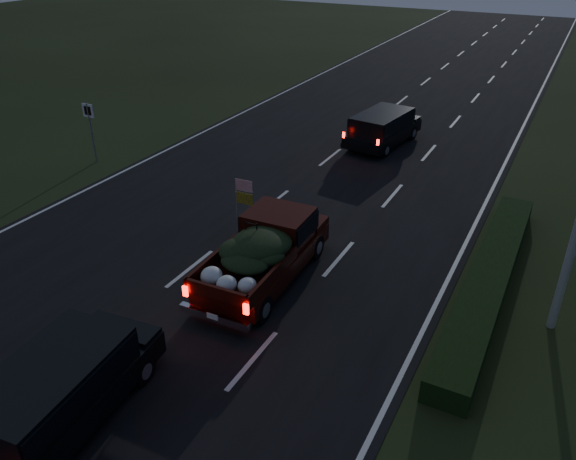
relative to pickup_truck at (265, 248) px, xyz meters
The scene contains 7 objects.
ground 2.45m from the pickup_truck, 164.16° to the right, with size 120.00×120.00×0.00m, color black.
road_asphalt 2.45m from the pickup_truck, 164.16° to the right, with size 14.00×120.00×0.02m, color black.
hedge_row 6.15m from the pickup_truck, 22.95° to the left, with size 1.00×10.00×0.60m, color black.
route_sign 11.56m from the pickup_truck, 157.66° to the left, with size 0.55×0.08×2.50m.
pickup_truck is the anchor object (origin of this frame).
lead_suv 11.87m from the pickup_truck, 93.65° to the left, with size 2.34×4.52×1.24m.
rear_suv 6.48m from the pickup_truck, 98.49° to the right, with size 2.33×4.53×1.26m.
Camera 1 is at (8.87, -10.82, 8.73)m, focal length 35.00 mm.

